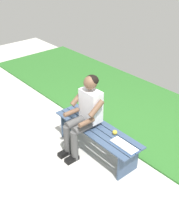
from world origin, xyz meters
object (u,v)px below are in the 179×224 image
Objects in this scene: bench_near at (97,134)px; book_open at (124,146)px; person_seated at (85,113)px; apple at (115,132)px.

book_open is at bearing 179.34° from bench_near.
person_seated is 0.77m from book_open.
apple is 0.30m from book_open.
bench_near is at bearing 17.66° from apple.
person_seated is at bearing 22.95° from apple.
book_open is (-0.57, 0.01, 0.12)m from bench_near.
bench_near is 0.34m from apple.
person_seated reaches higher than book_open.
apple is 0.18× the size of book_open.
bench_near is at bearing 0.14° from book_open.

